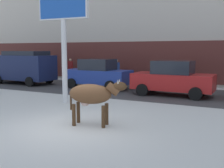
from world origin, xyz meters
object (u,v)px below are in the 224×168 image
(cow_brown, at_px, (92,95))
(car_red_sedan, at_px, (173,78))
(pedestrian_by_cars, at_px, (117,71))
(billboard, at_px, (63,6))
(car_navy_van, at_px, (24,66))
(car_blue_sedan, at_px, (98,74))
(pedestrian_near_billboard, at_px, (70,70))

(cow_brown, distance_m, car_red_sedan, 6.92)
(cow_brown, relative_size, pedestrian_by_cars, 1.12)
(billboard, height_order, car_red_sedan, billboard)
(car_navy_van, height_order, pedestrian_by_cars, car_navy_van)
(car_blue_sedan, height_order, pedestrian_near_billboard, car_blue_sedan)
(billboard, distance_m, pedestrian_near_billboard, 9.60)
(car_navy_van, distance_m, pedestrian_by_cars, 6.64)
(pedestrian_near_billboard, bearing_deg, car_navy_van, -121.64)
(pedestrian_by_cars, bearing_deg, cow_brown, -68.42)
(car_red_sedan, bearing_deg, car_blue_sedan, 172.95)
(pedestrian_near_billboard, distance_m, pedestrian_by_cars, 4.02)
(billboard, bearing_deg, pedestrian_by_cars, 97.31)
(car_red_sedan, height_order, pedestrian_near_billboard, car_red_sedan)
(car_blue_sedan, bearing_deg, cow_brown, -61.43)
(billboard, distance_m, car_blue_sedan, 5.99)
(car_red_sedan, xyz_separation_m, pedestrian_near_billboard, (-8.86, 3.25, -0.03))
(cow_brown, height_order, car_blue_sedan, car_blue_sedan)
(car_blue_sedan, relative_size, pedestrian_by_cars, 2.45)
(billboard, bearing_deg, car_navy_van, 147.19)
(car_navy_van, height_order, car_red_sedan, car_navy_van)
(car_blue_sedan, height_order, car_red_sedan, same)
(car_blue_sedan, bearing_deg, pedestrian_near_billboard, 146.22)
(car_red_sedan, bearing_deg, car_navy_van, 178.90)
(car_navy_van, bearing_deg, car_red_sedan, -1.10)
(cow_brown, distance_m, pedestrian_by_cars, 10.87)
(car_navy_van, xyz_separation_m, pedestrian_near_billboard, (1.87, 3.04, -0.36))
(car_red_sedan, bearing_deg, pedestrian_by_cars, 146.16)
(car_blue_sedan, xyz_separation_m, pedestrian_by_cars, (0.07, 2.64, -0.03))
(car_navy_van, bearing_deg, pedestrian_by_cars, 27.31)
(car_navy_van, relative_size, car_red_sedan, 1.10)
(car_navy_van, relative_size, car_blue_sedan, 1.10)
(cow_brown, bearing_deg, pedestrian_by_cars, 111.58)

